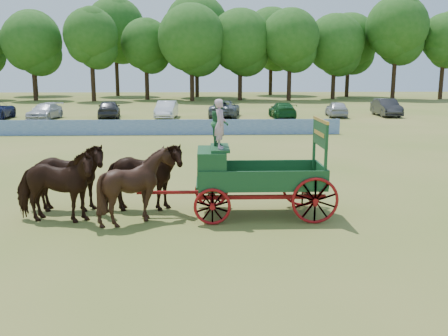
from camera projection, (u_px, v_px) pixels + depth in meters
ground at (123, 206)px, 16.49m from camera, size 160.00×160.00×0.00m
horse_lead_left at (55, 186)px, 14.56m from camera, size 2.75×1.52×2.21m
horse_lead_right at (65, 178)px, 15.64m from camera, size 2.62×1.21×2.21m
horse_wheel_left at (137, 185)px, 14.65m from camera, size 2.20×2.01×2.21m
horse_wheel_right at (142, 177)px, 15.73m from camera, size 2.65×1.26×2.21m
farm_dray at (237, 166)px, 15.22m from camera, size 6.00×2.00×3.61m
sponsor_banner at (151, 127)px, 33.98m from camera, size 26.00×0.08×1.05m
parked_cars at (130, 110)px, 45.51m from camera, size 48.08×7.36×1.63m
treeline at (154, 35)px, 73.04m from camera, size 89.29×24.32×15.69m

